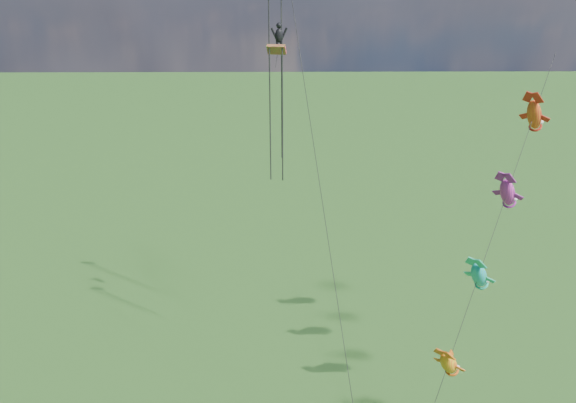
{
  "coord_description": "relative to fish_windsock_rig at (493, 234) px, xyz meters",
  "views": [
    {
      "loc": [
        12.44,
        -15.49,
        22.74
      ],
      "look_at": [
        12.87,
        13.12,
        11.85
      ],
      "focal_mm": 35.0,
      "sensor_mm": 36.0,
      "label": 1
    }
  ],
  "objects": [
    {
      "name": "fish_windsock_rig",
      "position": [
        0.0,
        0.0,
        0.0
      ],
      "size": [
        10.05,
        12.55,
        19.47
      ],
      "rotation": [
        0.0,
        0.0,
        -0.35
      ],
      "color": "brown",
      "rests_on": "ground"
    },
    {
      "name": "parafoil_rig",
      "position": [
        -10.85,
        4.72,
        8.16
      ],
      "size": [
        4.93,
        17.01,
        27.66
      ],
      "rotation": [
        0.0,
        0.0,
        0.34
      ],
      "color": "brown",
      "rests_on": "ground"
    }
  ]
}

